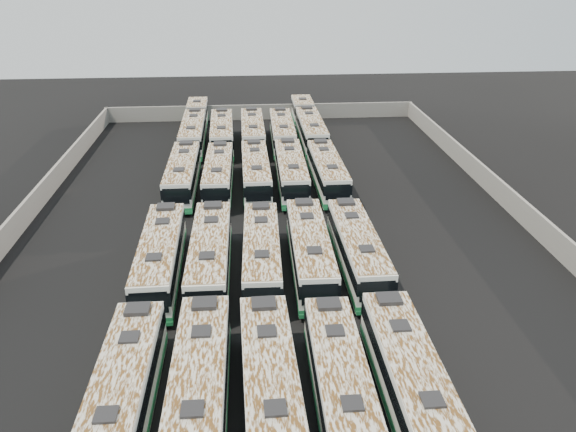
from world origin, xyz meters
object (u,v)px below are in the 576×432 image
object	(u,v)px
bus_front_far_right	(412,384)
bus_midback_right	(291,172)
bus_midfront_right	(310,251)
bus_front_left	(199,392)
bus_front_right	(341,388)
bus_midback_center	(256,173)
bus_midfront_far_right	(358,250)
bus_back_right	(282,132)
bus_midfront_left	(210,256)
bus_midfront_far_left	(160,257)
bus_front_center	(271,391)
bus_midback_far_left	(183,175)
bus_back_far_left	(195,126)
bus_back_center	(253,133)
bus_front_far_left	(123,397)
bus_midback_far_right	(327,172)
bus_back_left	(222,134)
bus_midfront_center	(262,254)
bus_midback_left	(219,175)
bus_back_far_right	(308,124)

from	to	relation	value
bus_front_far_right	bus_midback_right	xyz separation A→B (m)	(-3.63, 31.95, -0.02)
bus_midfront_right	bus_midback_right	world-z (taller)	bus_midfront_right
bus_front_left	bus_front_right	size ratio (longest dim) A/B	1.04
bus_midback_center	bus_midfront_far_right	bearing A→B (deg)	-67.73
bus_back_right	bus_midfront_left	bearing A→B (deg)	-102.65
bus_front_far_right	bus_midfront_far_left	distance (m)	20.79
bus_front_center	bus_midfront_right	size ratio (longest dim) A/B	1.01
bus_front_center	bus_midfront_far_right	xyz separation A→B (m)	(7.32, 14.77, -0.05)
bus_midback_far_left	bus_back_far_left	bearing A→B (deg)	90.18
bus_front_right	bus_back_center	size ratio (longest dim) A/B	0.97
bus_midfront_far_right	bus_midback_far_left	xyz separation A→B (m)	(-14.69, 17.12, 0.03)
bus_front_far_left	bus_midfront_far_left	size ratio (longest dim) A/B	0.98
bus_midback_far_right	bus_back_far_left	size ratio (longest dim) A/B	0.63
bus_back_left	bus_midfront_far_right	bearing A→B (deg)	-71.90
bus_midfront_far_left	bus_back_right	distance (m)	33.46
bus_front_far_right	bus_midfront_far_right	world-z (taller)	bus_front_far_right
bus_midfront_left	bus_midback_right	world-z (taller)	bus_midfront_left
bus_front_left	bus_midfront_left	size ratio (longest dim) A/B	1.00
bus_midfront_center	bus_back_center	world-z (taller)	bus_back_center
bus_midfront_far_left	bus_back_left	size ratio (longest dim) A/B	1.01
bus_midfront_far_left	bus_midback_left	world-z (taller)	bus_midfront_far_left
bus_back_center	bus_back_right	bearing A→B (deg)	-1.68
bus_back_far_left	bus_midfront_far_left	bearing A→B (deg)	-90.77
bus_front_far_right	bus_midback_right	world-z (taller)	bus_front_far_right
bus_midback_center	bus_back_right	world-z (taller)	bus_back_right
bus_midfront_left	bus_back_far_right	bearing A→B (deg)	72.69
bus_midfront_far_left	bus_midfront_far_right	size ratio (longest dim) A/B	1.02
bus_front_right	bus_midback_left	size ratio (longest dim) A/B	1.00
bus_midfront_far_right	bus_back_left	distance (m)	33.36
bus_midback_center	bus_back_center	size ratio (longest dim) A/B	0.98
bus_back_center	bus_midfront_far_left	bearing A→B (deg)	-103.56
bus_midfront_left	bus_midfront_center	size ratio (longest dim) A/B	1.03
bus_front_far_left	bus_front_far_right	size ratio (longest dim) A/B	0.99
bus_midback_center	bus_front_right	bearing A→B (deg)	-84.22
bus_front_far_left	bus_midfront_far_right	size ratio (longest dim) A/B	1.01
bus_front_far_right	bus_front_center	bearing A→B (deg)	179.81
bus_midfront_far_left	bus_midfront_left	world-z (taller)	bus_midfront_left
bus_front_right	bus_midfront_right	world-z (taller)	bus_midfront_right
bus_midfront_left	bus_midfront_center	world-z (taller)	bus_midfront_left
bus_midfront_left	bus_back_far_left	world-z (taller)	bus_midfront_left
bus_midfront_far_right	bus_front_far_right	bearing A→B (deg)	-90.50
bus_front_left	bus_midback_left	xyz separation A→B (m)	(-0.10, 31.51, -0.08)
bus_midfront_far_left	bus_back_far_right	bearing A→B (deg)	65.90
bus_midback_left	bus_midback_far_right	xyz separation A→B (m)	(11.17, -0.02, 0.01)
bus_midback_far_left	bus_back_left	size ratio (longest dim) A/B	1.00
bus_midfront_far_right	bus_back_far_left	bearing A→B (deg)	112.34
bus_back_far_left	bus_back_left	world-z (taller)	bus_back_far_left
bus_back_center	bus_back_right	distance (m)	3.73
bus_back_left	bus_back_right	size ratio (longest dim) A/B	1.01
bus_front_center	bus_midfront_left	world-z (taller)	bus_midfront_left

